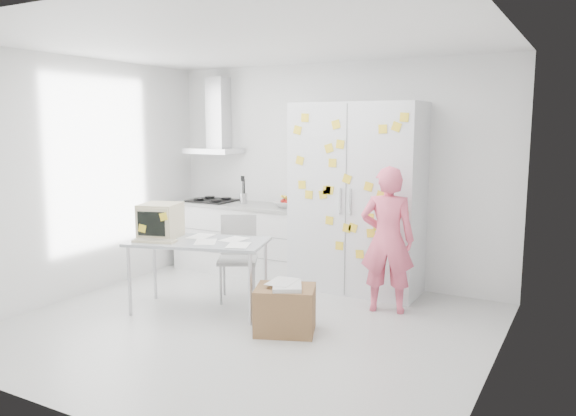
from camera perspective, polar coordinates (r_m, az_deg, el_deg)
The scene contains 10 objects.
floor at distance 5.61m, azimuth -4.19°, elevation -12.00°, with size 4.50×4.00×0.02m, color silver.
walls at distance 5.90m, azimuth -0.51°, elevation 2.64°, with size 4.52×4.01×2.70m.
ceiling at distance 5.31m, azimuth -4.52°, elevation 16.56°, with size 4.50×4.00×0.02m, color white.
counter_run at distance 7.48m, azimuth -4.81°, elevation -2.94°, with size 1.84×0.63×1.28m.
range_hood at distance 7.71m, azimuth -7.21°, elevation 8.48°, with size 0.70×0.48×1.01m.
tall_cabinet at distance 6.59m, azimuth 7.00°, elevation 1.01°, with size 1.50×0.68×2.20m.
person at distance 5.92m, azimuth 10.05°, elevation -3.19°, with size 0.56×0.37×1.53m, color #FF6381.
desk at distance 6.03m, azimuth -11.52°, elevation -2.20°, with size 1.55×1.07×1.12m.
chair at distance 6.35m, azimuth -5.10°, elevation -4.46°, with size 0.58×0.58×0.94m.
cardboard_box at distance 5.38m, azimuth -0.28°, elevation -10.21°, with size 0.67×0.61×0.48m.
Camera 1 is at (2.89, -4.39, 1.95)m, focal length 35.00 mm.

